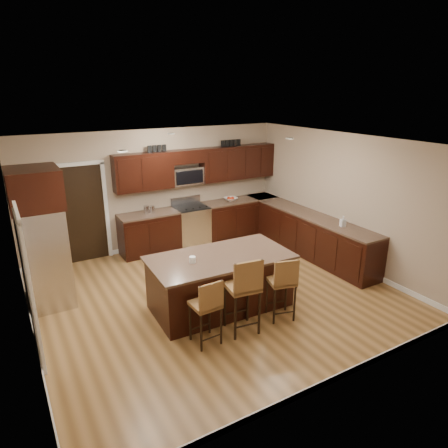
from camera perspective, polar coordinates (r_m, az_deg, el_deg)
floor at (r=7.31m, az=-1.10°, el=-9.96°), size 6.00×6.00×0.00m
ceiling at (r=6.47m, az=-1.25°, el=11.53°), size 6.00×6.00×0.00m
wall_back at (r=9.18m, az=-9.52°, el=4.87°), size 6.00×0.00×6.00m
wall_left at (r=6.03m, az=-27.10°, el=-4.46°), size 0.00×5.50×5.50m
wall_right at (r=8.57m, az=16.72°, el=3.32°), size 0.00×5.50×5.50m
base_cabinets at (r=9.17m, az=4.91°, el=-0.75°), size 4.02×3.96×0.92m
upper_cabinets at (r=9.34m, az=-3.27°, el=8.40°), size 4.00×0.33×0.80m
range at (r=9.41m, az=-4.72°, el=-0.16°), size 0.76×0.64×1.11m
microwave at (r=9.25m, az=-5.33°, el=6.86°), size 0.76×0.31×0.40m
doorway at (r=8.84m, az=-19.40°, el=1.34°), size 0.85×0.03×2.06m
pantry_door at (r=5.88m, az=-26.21°, el=-8.42°), size 0.03×0.80×2.04m
letter_decor at (r=9.21m, az=-4.14°, el=11.10°), size 2.20×0.03×0.15m
island at (r=6.75m, az=-0.54°, el=-8.45°), size 2.37×1.30×0.92m
stool_left at (r=5.71m, az=-2.40°, el=-11.50°), size 0.40×0.40×1.02m
stool_mid at (r=5.91m, az=2.91°, el=-9.00°), size 0.51×0.51×1.22m
stool_right at (r=6.35m, az=8.41°, el=-8.15°), size 0.49×0.49×1.06m
refrigerator at (r=7.19m, az=-24.61°, el=-1.70°), size 0.79×0.92×2.35m
floor_mat at (r=8.66m, az=-7.02°, el=-5.30°), size 1.07×0.82×0.01m
fruit_bowl at (r=9.76m, az=0.96°, el=3.58°), size 0.33×0.33×0.08m
soap_bottle at (r=8.24m, az=16.64°, el=0.38°), size 0.12×0.12×0.22m
canister_tall at (r=8.87m, az=-11.02°, el=2.01°), size 0.12×0.12×0.18m
canister_short at (r=8.92m, az=-10.23°, el=2.07°), size 0.11×0.11×0.16m
island_jar at (r=6.31m, az=-4.53°, el=-5.09°), size 0.10×0.10×0.10m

